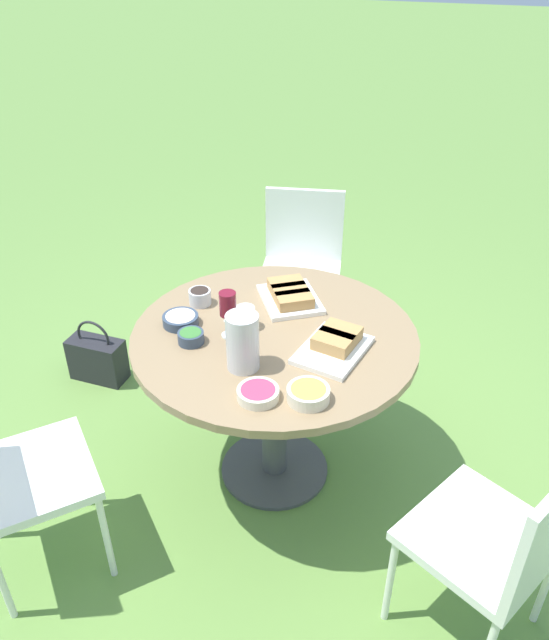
{
  "coord_description": "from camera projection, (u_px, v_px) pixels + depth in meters",
  "views": [
    {
      "loc": [
        -0.68,
        1.93,
        2.13
      ],
      "look_at": [
        0.0,
        0.0,
        0.82
      ],
      "focal_mm": 35.0,
      "sensor_mm": 36.0,
      "label": 1
    }
  ],
  "objects": [
    {
      "name": "bowl_salad",
      "position": [
        191.0,
        337.0,
        2.39
      ],
      "size": [
        0.1,
        0.1,
        0.05
      ],
      "color": "#334256",
      "rests_on": "dining_table"
    },
    {
      "name": "cup_water_near",
      "position": [
        245.0,
        318.0,
        2.47
      ],
      "size": [
        0.08,
        0.08,
        0.09
      ],
      "color": "silver",
      "rests_on": "dining_table"
    },
    {
      "name": "chair_near_right",
      "position": [
        3.0,
        468.0,
        2.17
      ],
      "size": [
        0.61,
        0.61,
        0.89
      ],
      "color": "white",
      "rests_on": "ground_plane"
    },
    {
      "name": "chair_near_left",
      "position": [
        302.0,
        258.0,
        3.52
      ],
      "size": [
        0.52,
        0.5,
        0.89
      ],
      "color": "white",
      "rests_on": "ground_plane"
    },
    {
      "name": "dining_table",
      "position": [
        274.0,
        358.0,
        2.53
      ],
      "size": [
        1.13,
        1.13,
        0.76
      ],
      "color": "#4C4C51",
      "rests_on": "ground_plane"
    },
    {
      "name": "handbag",
      "position": [
        97.0,
        358.0,
        3.38
      ],
      "size": [
        0.3,
        0.14,
        0.37
      ],
      "color": "#232328",
      "rests_on": "ground_plane"
    },
    {
      "name": "bowl_dip_cream",
      "position": [
        181.0,
        319.0,
        2.5
      ],
      "size": [
        0.14,
        0.14,
        0.04
      ],
      "color": "#334256",
      "rests_on": "dining_table"
    },
    {
      "name": "water_pitcher",
      "position": [
        243.0,
        342.0,
        2.22
      ],
      "size": [
        0.13,
        0.12,
        0.22
      ],
      "color": "silver",
      "rests_on": "dining_table"
    },
    {
      "name": "platter_bread_main",
      "position": [
        290.0,
        295.0,
        2.65
      ],
      "size": [
        0.35,
        0.37,
        0.07
      ],
      "color": "white",
      "rests_on": "dining_table"
    },
    {
      "name": "ground_plane",
      "position": [
        274.0,
        469.0,
        2.87
      ],
      "size": [
        40.0,
        40.0,
        0.0
      ],
      "primitive_type": "plane",
      "color": "#668E42"
    },
    {
      "name": "bowl_olives",
      "position": [
        200.0,
        296.0,
        2.63
      ],
      "size": [
        0.09,
        0.09,
        0.07
      ],
      "color": "silver",
      "rests_on": "dining_table"
    },
    {
      "name": "bowl_fries",
      "position": [
        308.0,
        393.0,
        2.1
      ],
      "size": [
        0.15,
        0.15,
        0.05
      ],
      "color": "beige",
      "rests_on": "dining_table"
    },
    {
      "name": "wine_glass",
      "position": [
        228.0,
        306.0,
        2.37
      ],
      "size": [
        0.07,
        0.07,
        0.19
      ],
      "color": "silver",
      "rests_on": "dining_table"
    },
    {
      "name": "platter_charcuterie",
      "position": [
        335.0,
        344.0,
        2.35
      ],
      "size": [
        0.27,
        0.34,
        0.07
      ],
      "color": "white",
      "rests_on": "dining_table"
    },
    {
      "name": "bowl_dip_red",
      "position": [
        258.0,
        393.0,
        2.11
      ],
      "size": [
        0.15,
        0.15,
        0.04
      ],
      "color": "beige",
      "rests_on": "dining_table"
    },
    {
      "name": "chair_far_back",
      "position": [
        508.0,
        537.0,
        1.92
      ],
      "size": [
        0.58,
        0.59,
        0.89
      ],
      "color": "white",
      "rests_on": "ground_plane"
    }
  ]
}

